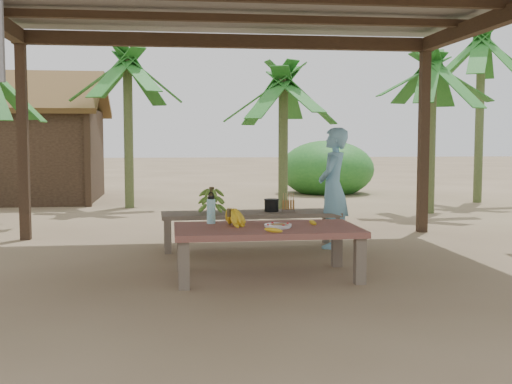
{
  "coord_description": "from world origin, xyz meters",
  "views": [
    {
      "loc": [
        -0.81,
        -6.63,
        1.36
      ],
      "look_at": [
        0.06,
        0.06,
        0.8
      ],
      "focal_mm": 45.0,
      "sensor_mm": 36.0,
      "label": 1
    }
  ],
  "objects": [
    {
      "name": "plate",
      "position": [
        0.2,
        -0.54,
        0.52
      ],
      "size": [
        0.27,
        0.27,
        0.04
      ],
      "color": "white",
      "rests_on": "work_table"
    },
    {
      "name": "cooking_pot",
      "position": [
        0.41,
        1.27,
        0.53
      ],
      "size": [
        0.18,
        0.18,
        0.15
      ],
      "primitive_type": "cylinder",
      "color": "black",
      "rests_on": "bench"
    },
    {
      "name": "work_table",
      "position": [
        0.1,
        -0.46,
        0.43
      ],
      "size": [
        1.8,
        1.01,
        0.5
      ],
      "rotation": [
        0.0,
        0.0,
        0.0
      ],
      "color": "brown",
      "rests_on": "ground"
    },
    {
      "name": "ripe_banana_bunch",
      "position": [
        -0.27,
        -0.37,
        0.59
      ],
      "size": [
        0.36,
        0.33,
        0.19
      ],
      "primitive_type": null,
      "rotation": [
        0.0,
        0.0,
        0.2
      ],
      "color": "yellow",
      "rests_on": "work_table"
    },
    {
      "name": "loose_banana_front",
      "position": [
        0.1,
        -0.85,
        0.52
      ],
      "size": [
        0.17,
        0.05,
        0.04
      ],
      "primitive_type": "ellipsoid",
      "rotation": [
        0.0,
        0.0,
        1.52
      ],
      "color": "yellow",
      "rests_on": "work_table"
    },
    {
      "name": "loose_banana_side",
      "position": [
        0.58,
        -0.37,
        0.52
      ],
      "size": [
        0.08,
        0.14,
        0.04
      ],
      "primitive_type": "ellipsoid",
      "rotation": [
        0.0,
        0.0,
        0.29
      ],
      "color": "yellow",
      "rests_on": "work_table"
    },
    {
      "name": "skewer_rack",
      "position": [
        0.61,
        1.2,
        0.57
      ],
      "size": [
        0.18,
        0.09,
        0.24
      ],
      "primitive_type": null,
      "rotation": [
        0.0,
        0.0,
        0.03
      ],
      "color": "#A57F47",
      "rests_on": "bench"
    },
    {
      "name": "banana_plant_far",
      "position": [
        5.65,
        6.31,
        3.14
      ],
      "size": [
        1.8,
        1.8,
        3.64
      ],
      "color": "#596638",
      "rests_on": "ground"
    },
    {
      "name": "hut",
      "position": [
        -4.5,
        8.0,
        1.1
      ],
      "size": [
        4.4,
        3.43,
        2.85
      ],
      "color": "black",
      "rests_on": "ground"
    },
    {
      "name": "banana_plant_nw",
      "position": [
        -1.67,
        6.18,
        2.61
      ],
      "size": [
        1.8,
        1.8,
        3.1
      ],
      "color": "#596638",
      "rests_on": "ground"
    },
    {
      "name": "bench",
      "position": [
        0.14,
        1.23,
        0.39
      ],
      "size": [
        2.22,
        0.67,
        0.45
      ],
      "rotation": [
        0.0,
        0.0,
        0.03
      ],
      "color": "brown",
      "rests_on": "ground"
    },
    {
      "name": "banana_plant_n",
      "position": [
        1.26,
        5.34,
        2.2
      ],
      "size": [
        1.8,
        1.8,
        2.68
      ],
      "color": "#596638",
      "rests_on": "ground"
    },
    {
      "name": "banana_plant_ne",
      "position": [
        3.84,
        4.55,
        2.44
      ],
      "size": [
        1.8,
        1.8,
        2.92
      ],
      "color": "#596638",
      "rests_on": "ground"
    },
    {
      "name": "green_banana_stalk",
      "position": [
        -0.34,
        1.22,
        0.62
      ],
      "size": [
        0.3,
        0.3,
        0.34
      ],
      "primitive_type": null,
      "rotation": [
        0.0,
        0.0,
        0.03
      ],
      "color": "#598C2D",
      "rests_on": "bench"
    },
    {
      "name": "ground",
      "position": [
        0.0,
        0.0,
        0.0
      ],
      "size": [
        80.0,
        80.0,
        0.0
      ],
      "primitive_type": "plane",
      "color": "brown",
      "rests_on": "ground"
    },
    {
      "name": "water_flask",
      "position": [
        -0.43,
        -0.15,
        0.64
      ],
      "size": [
        0.09,
        0.09,
        0.32
      ],
      "color": "#43C3D3",
      "rests_on": "work_table"
    },
    {
      "name": "woman",
      "position": [
        1.17,
        1.14,
        0.75
      ],
      "size": [
        0.58,
        0.65,
        1.5
      ],
      "primitive_type": "imported",
      "rotation": [
        0.0,
        0.0,
        -2.07
      ],
      "color": "#6DAECF",
      "rests_on": "ground"
    }
  ]
}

